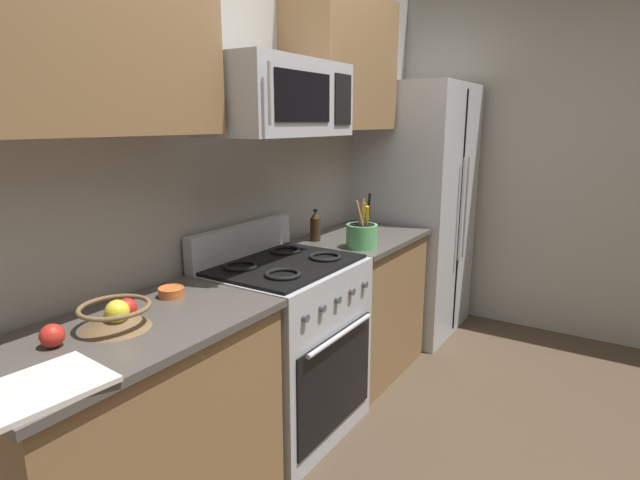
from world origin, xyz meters
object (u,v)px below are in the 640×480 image
(apple_loose, at_px, (52,336))
(cutting_board, at_px, (28,393))
(utensil_crock, at_px, (362,235))
(fruit_basket, at_px, (116,315))
(refrigerator, at_px, (416,211))
(bottle_soy, at_px, (315,227))
(microwave, at_px, (277,99))
(prep_bowl, at_px, (171,292))
(range_oven, at_px, (285,346))

(apple_loose, distance_m, cutting_board, 0.31)
(utensil_crock, bearing_deg, fruit_basket, 173.44)
(utensil_crock, xyz_separation_m, apple_loose, (-1.70, 0.21, -0.04))
(refrigerator, height_order, bottle_soy, refrigerator)
(microwave, height_order, bottle_soy, microwave)
(apple_loose, height_order, bottle_soy, bottle_soy)
(fruit_basket, bearing_deg, prep_bowl, 16.54)
(range_oven, height_order, refrigerator, refrigerator)
(microwave, distance_m, bottle_soy, 0.91)
(refrigerator, height_order, apple_loose, refrigerator)
(bottle_soy, bearing_deg, fruit_basket, -174.38)
(prep_bowl, bearing_deg, refrigerator, -3.32)
(bottle_soy, bearing_deg, range_oven, -162.93)
(prep_bowl, bearing_deg, cutting_board, -158.69)
(utensil_crock, distance_m, fruit_basket, 1.50)
(range_oven, distance_m, apple_loose, 1.25)
(apple_loose, bearing_deg, cutting_board, -131.03)
(apple_loose, bearing_deg, refrigerator, -1.59)
(microwave, bearing_deg, cutting_board, -171.78)
(utensil_crock, xyz_separation_m, fruit_basket, (-1.49, 0.17, -0.03))
(fruit_basket, height_order, cutting_board, fruit_basket)
(utensil_crock, relative_size, cutting_board, 0.81)
(cutting_board, bearing_deg, apple_loose, 48.97)
(microwave, distance_m, utensil_crock, 0.93)
(apple_loose, bearing_deg, fruit_basket, -11.61)
(apple_loose, bearing_deg, range_oven, -3.08)
(refrigerator, distance_m, prep_bowl, 2.32)
(microwave, relative_size, apple_loose, 9.77)
(apple_loose, xyz_separation_m, cutting_board, (-0.20, -0.23, -0.03))
(microwave, height_order, apple_loose, microwave)
(microwave, relative_size, utensil_crock, 2.40)
(fruit_basket, xyz_separation_m, bottle_soy, (1.49, 0.15, 0.04))
(refrigerator, height_order, microwave, microwave)
(refrigerator, bearing_deg, range_oven, 179.42)
(microwave, bearing_deg, prep_bowl, 171.66)
(fruit_basket, distance_m, prep_bowl, 0.34)
(refrigerator, relative_size, utensil_crock, 6.01)
(refrigerator, distance_m, bottle_soy, 1.17)
(microwave, height_order, prep_bowl, microwave)
(range_oven, bearing_deg, fruit_basket, 178.80)
(range_oven, distance_m, bottle_soy, 0.77)
(bottle_soy, distance_m, prep_bowl, 1.17)
(refrigerator, xyz_separation_m, utensil_crock, (-1.15, -0.13, 0.04))
(fruit_basket, height_order, prep_bowl, fruit_basket)
(range_oven, bearing_deg, cutting_board, -172.88)
(refrigerator, xyz_separation_m, prep_bowl, (-2.32, 0.13, -0.01))
(apple_loose, bearing_deg, utensil_crock, -7.18)
(refrigerator, bearing_deg, prep_bowl, 176.68)
(refrigerator, xyz_separation_m, fruit_basket, (-2.64, 0.04, 0.02))
(cutting_board, bearing_deg, bottle_soy, 10.04)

